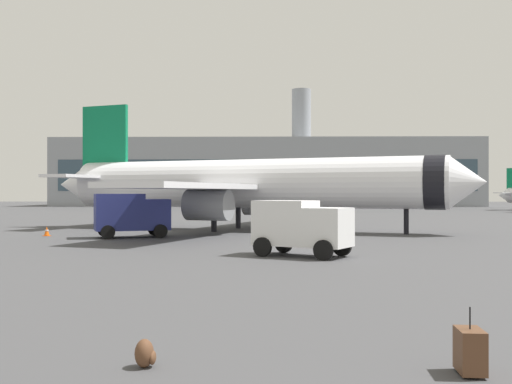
{
  "coord_description": "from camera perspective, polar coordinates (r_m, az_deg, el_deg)",
  "views": [
    {
      "loc": [
        0.04,
        -3.13,
        2.96
      ],
      "look_at": [
        -0.55,
        26.31,
        3.0
      ],
      "focal_mm": 42.04,
      "sensor_mm": 36.0,
      "label": 1
    }
  ],
  "objects": [
    {
      "name": "traveller_backpack",
      "position": [
        10.66,
        -10.5,
        -14.9
      ],
      "size": [
        0.36,
        0.4,
        0.48
      ],
      "color": "brown",
      "rests_on": "ground"
    },
    {
      "name": "airplane_at_gate",
      "position": [
        47.1,
        -0.84,
        0.77
      ],
      "size": [
        34.7,
        31.74,
        10.5
      ],
      "color": "white",
      "rests_on": "ground"
    },
    {
      "name": "service_truck",
      "position": [
        40.52,
        -11.8,
        -1.99
      ],
      "size": [
        5.27,
        3.84,
        2.9
      ],
      "color": "navy",
      "rests_on": "ground"
    },
    {
      "name": "terminal_building",
      "position": [
        138.94,
        1.02,
        1.82
      ],
      "size": [
        94.18,
        22.72,
        26.97
      ],
      "color": "gray",
      "rests_on": "ground"
    },
    {
      "name": "cargo_van",
      "position": [
        28.01,
        4.31,
        -3.17
      ],
      "size": [
        4.81,
        3.98,
        2.6
      ],
      "color": "white",
      "rests_on": "ground"
    },
    {
      "name": "rolling_suitcase",
      "position": [
        10.65,
        19.69,
        -14.02
      ],
      "size": [
        0.44,
        0.66,
        1.1
      ],
      "color": "brown",
      "rests_on": "ground"
    },
    {
      "name": "safety_cone_mid",
      "position": [
        53.83,
        -8.51,
        -2.8
      ],
      "size": [
        0.44,
        0.44,
        0.83
      ],
      "color": "#F2590C",
      "rests_on": "ground"
    },
    {
      "name": "safety_cone_far",
      "position": [
        43.58,
        -19.29,
        -3.54
      ],
      "size": [
        0.44,
        0.44,
        0.66
      ],
      "color": "#F2590C",
      "rests_on": "ground"
    },
    {
      "name": "safety_cone_near",
      "position": [
        31.51,
        7.38,
        -4.85
      ],
      "size": [
        0.44,
        0.44,
        0.69
      ],
      "color": "#F2590C",
      "rests_on": "ground"
    }
  ]
}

